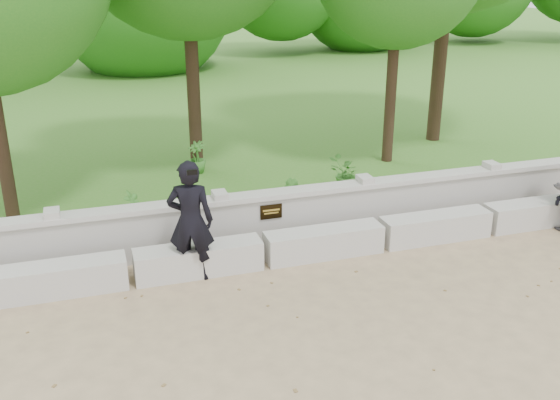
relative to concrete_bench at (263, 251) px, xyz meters
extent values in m
plane|color=tan|center=(0.00, -1.90, -0.22)|extent=(80.00, 80.00, 0.00)
cube|color=#36721D|center=(0.00, 12.10, -0.10)|extent=(40.00, 22.00, 0.25)
cube|color=#AAA8A1|center=(-3.00, 0.00, 0.00)|extent=(1.90, 0.45, 0.45)
cube|color=#AAA8A1|center=(-1.00, 0.00, 0.00)|extent=(1.90, 0.45, 0.45)
cube|color=#AAA8A1|center=(1.00, 0.00, 0.00)|extent=(1.90, 0.45, 0.45)
cube|color=#AAA8A1|center=(3.00, 0.00, 0.00)|extent=(1.90, 0.45, 0.45)
cube|color=#AAA8A1|center=(5.00, 0.00, 0.00)|extent=(1.90, 0.45, 0.45)
cube|color=#A09E97|center=(0.00, 0.70, 0.18)|extent=(12.50, 0.25, 0.82)
cube|color=#AAA8A1|center=(0.00, 0.70, 0.64)|extent=(12.50, 0.35, 0.08)
cube|color=black|center=(0.30, 0.56, 0.40)|extent=(0.36, 0.02, 0.24)
imported|color=black|center=(-1.11, -0.10, 0.68)|extent=(0.76, 0.61, 1.81)
cube|color=black|center=(-1.11, -0.46, 1.53)|extent=(0.14, 0.06, 0.07)
cylinder|color=#382619|center=(-0.20, 4.38, 2.03)|extent=(0.27, 0.27, 4.01)
cylinder|color=#382619|center=(3.89, 3.56, 1.75)|extent=(0.23, 0.23, 3.45)
cylinder|color=#382619|center=(5.79, 4.80, 2.42)|extent=(0.32, 0.32, 4.78)
imported|color=#377226|center=(-1.80, 1.50, 0.34)|extent=(0.39, 0.40, 0.63)
imported|color=#377226|center=(0.92, 1.40, 0.31)|extent=(0.34, 0.38, 0.57)
imported|color=#377226|center=(2.23, 2.04, 0.36)|extent=(0.75, 0.71, 0.67)
imported|color=#377226|center=(-0.26, 4.00, 0.36)|extent=(0.50, 0.50, 0.66)
camera|label=1|loc=(-2.39, -8.32, 4.15)|focal=40.00mm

